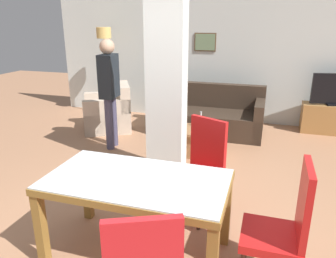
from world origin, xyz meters
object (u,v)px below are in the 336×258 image
Objects in this scene: dining_table at (137,195)px; sofa at (207,116)px; dining_chair_far_right at (201,166)px; floor_lamp at (104,43)px; dining_chair_head_right at (285,224)px; armchair at (110,114)px; bottle at (201,121)px; tv_stand at (335,119)px; standing_person at (109,87)px; coffee_table at (197,141)px.

sofa is at bearing 90.88° from dining_table.
floor_lamp is at bearing -24.29° from dining_chair_far_right.
dining_table is 3.59m from sofa.
sofa is at bearing 19.52° from dining_chair_head_right.
dining_chair_far_right reaches higher than sofa.
dining_chair_head_right reaches higher than sofa.
dining_chair_head_right is at bearing 0.00° from dining_table.
armchair reaches higher than sofa.
dining_table is 1.47× the size of dining_chair_far_right.
armchair is at bearing 163.28° from bottle.
dining_table is 2.60m from bottle.
sofa is at bearing -105.15° from armchair.
dining_chair_head_right reaches higher than bottle.
dining_chair_far_right is 2.78m from sofa.
floor_lamp reaches higher than bottle.
armchair is 4.24m from tv_stand.
armchair is at bearing -60.55° from floor_lamp.
dining_table is 3.69m from armchair.
sofa is at bearing -56.11° from dining_chair_far_right.
dining_table is 0.93m from dining_chair_far_right.
tv_stand is at bearing -94.22° from dining_chair_far_right.
standing_person is at bearing -14.57° from dining_chair_far_right.
dining_chair_far_right is at bearing -48.98° from floor_lamp.
tv_stand is (2.23, 1.74, 0.06)m from coffee_table.
bottle is at bearing -30.55° from floor_lamp.
armchair is 1.76× the size of coffee_table.
dining_chair_head_right is 4.32m from tv_stand.
coffee_table is 2.59× the size of bottle.
armchair is (-1.88, 3.16, -0.29)m from dining_table.
sofa is at bearing 94.17° from bottle.
standing_person is (-1.42, -0.12, 0.81)m from coffee_table.
dining_chair_far_right is 1.64× the size of coffee_table.
armchair is 0.65× the size of standing_person.
dining_chair_far_right is (-0.83, 0.84, 0.00)m from dining_chair_head_right.
dining_table is 1.37× the size of armchair.
dining_chair_far_right is at bearing -118.91° from tv_stand.
coffee_table is at bearing 89.96° from dining_table.
dining_chair_head_right is 5.45m from floor_lamp.
standing_person is at bearing 42.68° from sofa.
bottle is (0.02, 0.15, 0.29)m from coffee_table.
dining_table is at bearing 90.00° from dining_chair_head_right.
floor_lamp reaches higher than armchair.
floor_lamp is at bearing -10.09° from sofa.
armchair reaches higher than coffee_table.
standing_person reaches higher than coffee_table.
dining_chair_far_right reaches higher than armchair.
dining_table is 1.33× the size of tv_stand.
tv_stand is at bearing 112.11° from standing_person.
dining_chair_head_right is at bearing -48.24° from floor_lamp.
dining_chair_head_right reaches higher than dining_table.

